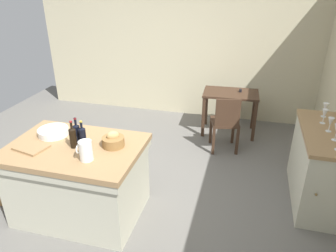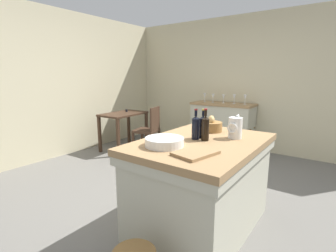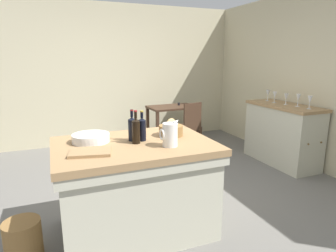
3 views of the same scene
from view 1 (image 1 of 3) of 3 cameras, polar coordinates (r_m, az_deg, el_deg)
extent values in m
plane|color=#66635E|center=(4.26, -6.82, -10.58)|extent=(6.76, 6.76, 0.00)
cube|color=beige|center=(6.05, 1.65, 14.15)|extent=(5.32, 0.12, 2.60)
cube|color=#99754C|center=(3.50, -16.44, -3.89)|extent=(1.41, 0.99, 0.06)
cube|color=#BCBAA3|center=(3.53, -16.30, -4.88)|extent=(1.39, 0.97, 0.08)
cube|color=#BCBAA3|center=(3.72, -15.61, -9.74)|extent=(1.33, 0.91, 0.81)
cube|color=#99754C|center=(3.95, 26.64, -1.09)|extent=(0.52, 1.22, 0.04)
cube|color=#BCBAA3|center=(4.16, 25.39, -6.81)|extent=(0.49, 1.19, 0.88)
sphere|color=brown|center=(3.61, 25.09, -11.13)|extent=(0.03, 0.03, 0.03)
cube|color=#3D281C|center=(5.39, 11.25, 5.78)|extent=(0.93, 0.60, 0.04)
cube|color=#3D281C|center=(5.32, 6.37, 1.58)|extent=(0.05, 0.05, 0.70)
cube|color=#3D281C|center=(5.32, 15.28, 0.77)|extent=(0.05, 0.05, 0.70)
cube|color=#3D281C|center=(5.77, 6.91, 3.52)|extent=(0.05, 0.05, 0.70)
cube|color=#3D281C|center=(5.77, 15.14, 2.77)|extent=(0.05, 0.05, 0.70)
cylinder|color=black|center=(5.43, 12.89, 6.23)|extent=(0.04, 0.04, 0.05)
cube|color=#3D281C|center=(4.93, 10.16, 0.71)|extent=(0.49, 0.49, 0.04)
cube|color=#3D281C|center=(4.67, 10.71, 2.36)|extent=(0.36, 0.12, 0.42)
cube|color=#3D281C|center=(5.22, 11.60, -0.87)|extent=(0.05, 0.05, 0.44)
cube|color=#3D281C|center=(5.16, 7.68, -0.86)|extent=(0.05, 0.05, 0.44)
cube|color=#3D281C|center=(4.91, 12.34, -2.74)|extent=(0.05, 0.05, 0.44)
cube|color=#3D281C|center=(4.85, 8.17, -2.76)|extent=(0.05, 0.05, 0.44)
cylinder|color=white|center=(3.15, -14.56, -4.32)|extent=(0.13, 0.13, 0.20)
cone|color=white|center=(3.07, -13.82, -2.68)|extent=(0.07, 0.04, 0.06)
torus|color=white|center=(3.18, -15.77, -3.96)|extent=(0.02, 0.10, 0.10)
cylinder|color=white|center=(3.78, -19.93, -0.99)|extent=(0.33, 0.33, 0.07)
cylinder|color=olive|center=(3.36, -9.81, -2.79)|extent=(0.23, 0.23, 0.10)
ellipsoid|color=tan|center=(3.33, -9.90, -1.72)|extent=(0.15, 0.13, 0.10)
cube|color=#99754C|center=(3.58, -23.38, -3.54)|extent=(0.36, 0.30, 0.02)
cylinder|color=black|center=(3.43, -15.08, -1.95)|extent=(0.07, 0.07, 0.19)
cone|color=black|center=(3.38, -15.28, -0.34)|extent=(0.07, 0.07, 0.02)
cylinder|color=black|center=(3.36, -15.37, 0.35)|extent=(0.03, 0.03, 0.07)
cylinder|color=#B29933|center=(3.35, -15.42, 0.77)|extent=(0.03, 0.03, 0.01)
cylinder|color=black|center=(3.49, -16.04, -1.48)|extent=(0.07, 0.07, 0.20)
cone|color=black|center=(3.44, -16.26, 0.15)|extent=(0.07, 0.07, 0.02)
cylinder|color=black|center=(3.43, -16.35, 0.85)|extent=(0.03, 0.03, 0.07)
cylinder|color=maroon|center=(3.41, -16.41, 1.29)|extent=(0.03, 0.03, 0.01)
cylinder|color=black|center=(3.41, -16.70, -2.17)|extent=(0.07, 0.07, 0.20)
cone|color=black|center=(3.36, -16.94, -0.46)|extent=(0.07, 0.07, 0.02)
cylinder|color=black|center=(3.34, -17.04, 0.28)|extent=(0.03, 0.03, 0.07)
cylinder|color=maroon|center=(3.33, -17.11, 0.74)|extent=(0.03, 0.03, 0.01)
cylinder|color=white|center=(3.77, 27.75, -2.23)|extent=(0.06, 0.06, 0.00)
cylinder|color=white|center=(3.75, 27.87, -1.71)|extent=(0.01, 0.01, 0.07)
cylinder|color=white|center=(3.94, 26.88, -0.82)|extent=(0.06, 0.06, 0.00)
cylinder|color=white|center=(3.93, 26.98, -0.37)|extent=(0.01, 0.01, 0.07)
cone|color=white|center=(3.90, 27.21, 0.70)|extent=(0.07, 0.07, 0.10)
cylinder|color=white|center=(4.13, 26.02, 0.49)|extent=(0.06, 0.06, 0.00)
cylinder|color=white|center=(4.11, 26.12, 0.96)|extent=(0.01, 0.01, 0.07)
cone|color=white|center=(4.08, 26.35, 2.04)|extent=(0.07, 0.07, 0.10)
cylinder|color=white|center=(4.32, 26.15, 1.56)|extent=(0.06, 0.06, 0.00)
cylinder|color=white|center=(4.31, 26.25, 2.01)|extent=(0.01, 0.01, 0.07)
cone|color=white|center=(4.28, 26.47, 3.06)|extent=(0.07, 0.07, 0.10)
cylinder|color=olive|center=(4.36, -26.76, -9.99)|extent=(0.30, 0.30, 0.32)
camera|label=2|loc=(4.14, -50.80, 1.49)|focal=26.78mm
camera|label=3|loc=(2.52, -65.20, -11.17)|focal=31.12mm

